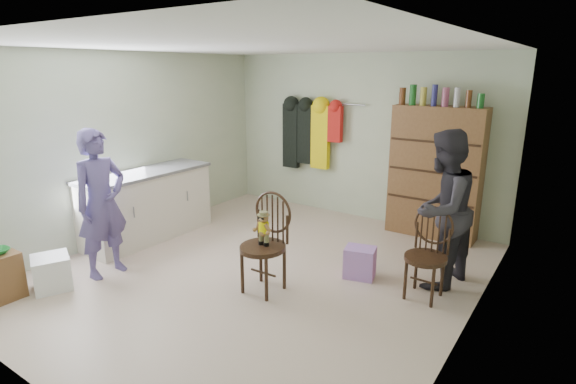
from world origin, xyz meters
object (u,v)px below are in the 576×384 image
Objects in this scene: counter at (148,205)px; chair_front at (266,237)px; dresser at (435,172)px; chair_far at (428,250)px.

chair_front is at bearing -7.50° from counter.
dresser is (3.20, 2.30, 0.44)m from counter.
chair_front is 1.65m from chair_far.
counter is 2.29m from chair_front.
dresser reaches higher than counter.
dresser is (0.94, 2.60, 0.33)m from chair_front.
chair_front reaches higher than chair_far.
counter is at bearing -170.15° from chair_far.
counter is 1.98× the size of chair_far.
chair_far is 1.90m from dresser.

